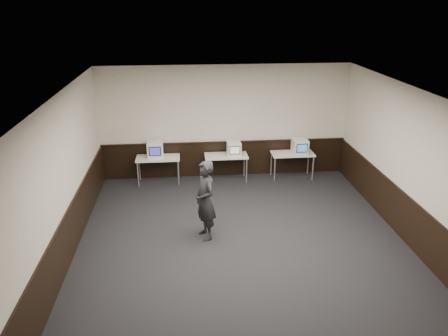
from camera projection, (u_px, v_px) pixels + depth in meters
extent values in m
plane|color=black|center=(243.00, 246.00, 9.17)|extent=(8.00, 8.00, 0.00)
plane|color=white|center=(246.00, 95.00, 8.00)|extent=(8.00, 8.00, 0.00)
plane|color=beige|center=(225.00, 122.00, 12.29)|extent=(7.00, 0.00, 7.00)
plane|color=beige|center=(294.00, 311.00, 4.88)|extent=(7.00, 0.00, 7.00)
plane|color=beige|center=(62.00, 182.00, 8.28)|extent=(0.00, 8.00, 8.00)
plane|color=beige|center=(414.00, 170.00, 8.90)|extent=(0.00, 8.00, 8.00)
cube|color=black|center=(225.00, 159.00, 12.68)|extent=(6.98, 0.04, 1.00)
cube|color=black|center=(70.00, 233.00, 8.68)|extent=(0.04, 7.98, 1.00)
cube|color=black|center=(405.00, 218.00, 9.30)|extent=(0.04, 7.98, 1.00)
cube|color=black|center=(225.00, 142.00, 12.47)|extent=(6.98, 0.06, 0.04)
cube|color=silver|center=(158.00, 158.00, 12.07)|extent=(1.20, 0.60, 0.04)
cylinder|color=#999999|center=(138.00, 175.00, 11.93)|extent=(0.04, 0.04, 0.71)
cylinder|color=#999999|center=(178.00, 173.00, 12.03)|extent=(0.04, 0.04, 0.71)
cylinder|color=#999999|center=(140.00, 168.00, 12.39)|extent=(0.04, 0.04, 0.71)
cylinder|color=#999999|center=(178.00, 167.00, 12.49)|extent=(0.04, 0.04, 0.71)
cube|color=silver|center=(226.00, 156.00, 12.24)|extent=(1.20, 0.60, 0.04)
cylinder|color=#999999|center=(207.00, 172.00, 12.10)|extent=(0.04, 0.04, 0.71)
cylinder|color=#999999|center=(247.00, 171.00, 12.19)|extent=(0.04, 0.04, 0.71)
cylinder|color=#999999|center=(206.00, 166.00, 12.56)|extent=(0.04, 0.04, 0.71)
cylinder|color=#999999|center=(244.00, 164.00, 12.66)|extent=(0.04, 0.04, 0.71)
cube|color=silver|center=(292.00, 154.00, 12.41)|extent=(1.20, 0.60, 0.04)
cylinder|color=#999999|center=(275.00, 170.00, 12.26)|extent=(0.04, 0.04, 0.71)
cylinder|color=#999999|center=(313.00, 168.00, 12.36)|extent=(0.04, 0.04, 0.71)
cylinder|color=#999999|center=(271.00, 163.00, 12.73)|extent=(0.04, 0.04, 0.71)
cylinder|color=#999999|center=(308.00, 162.00, 12.83)|extent=(0.04, 0.04, 0.71)
cube|color=white|center=(155.00, 149.00, 12.02)|extent=(0.44, 0.47, 0.44)
cube|color=black|center=(155.00, 151.00, 11.80)|extent=(0.33, 0.02, 0.26)
cube|color=#3938A8|center=(155.00, 152.00, 11.79)|extent=(0.28, 0.01, 0.22)
cube|color=white|center=(234.00, 149.00, 12.16)|extent=(0.39, 0.41, 0.39)
cube|color=black|center=(235.00, 150.00, 11.97)|extent=(0.29, 0.02, 0.23)
cube|color=beige|center=(235.00, 150.00, 11.96)|extent=(0.25, 0.00, 0.19)
cube|color=white|center=(300.00, 146.00, 12.30)|extent=(0.42, 0.44, 0.42)
cube|color=black|center=(302.00, 148.00, 12.09)|extent=(0.31, 0.02, 0.25)
cube|color=teal|center=(302.00, 148.00, 12.08)|extent=(0.27, 0.01, 0.21)
imported|color=black|center=(205.00, 200.00, 9.21)|extent=(0.60, 0.74, 1.75)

